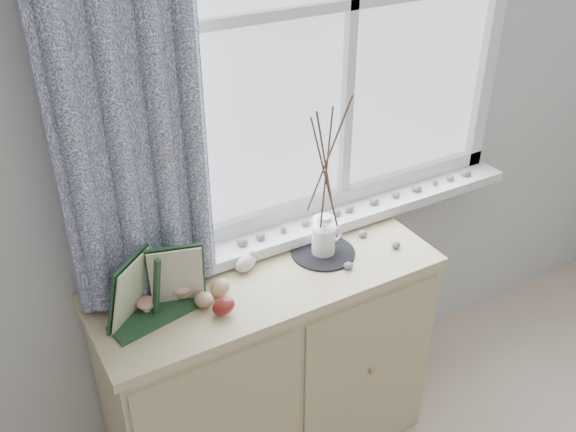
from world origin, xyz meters
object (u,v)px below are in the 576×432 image
object	(u,v)px
twig_pitcher	(326,163)
toadstool_cluster	(160,281)
botanical_book	(158,290)
sideboard	(270,369)

from	to	relation	value
twig_pitcher	toadstool_cluster	bearing A→B (deg)	175.24
botanical_book	twig_pitcher	bearing A→B (deg)	-5.87
botanical_book	sideboard	bearing A→B (deg)	-6.15
toadstool_cluster	twig_pitcher	size ratio (longest dim) A/B	0.30
sideboard	twig_pitcher	size ratio (longest dim) A/B	1.92
sideboard	twig_pitcher	bearing A→B (deg)	6.19
sideboard	toadstool_cluster	world-z (taller)	toadstool_cluster
sideboard	twig_pitcher	distance (m)	0.82
sideboard	botanical_book	world-z (taller)	botanical_book
botanical_book	toadstool_cluster	bearing A→B (deg)	58.86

